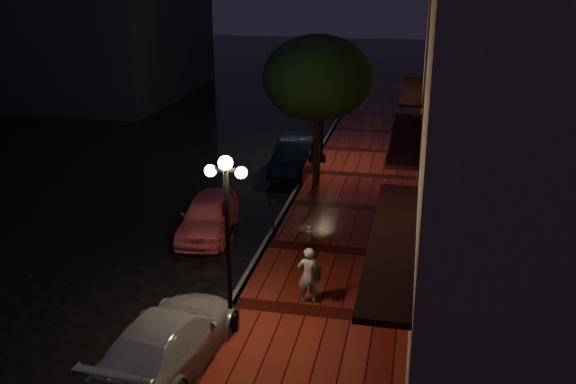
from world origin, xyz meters
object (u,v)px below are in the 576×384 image
Objects in this scene: pink_car at (208,216)px; navy_car at (295,156)px; parking_meter at (274,215)px; streetlamp_far at (322,107)px; woman_with_umbrella at (309,252)px; streetlamp_near at (228,235)px; silver_car at (169,340)px; street_tree at (318,80)px.

navy_car is (1.48, 7.07, 0.04)m from pink_car.
pink_car is 2.27m from parking_meter.
woman_with_umbrella is at bearing -82.75° from streetlamp_far.
parking_meter is (-0.20, 5.44, -1.66)m from streetlamp_near.
streetlamp_far is at bearing 67.98° from pink_car.
streetlamp_near reaches higher than navy_car.
streetlamp_near is at bearing -90.00° from streetlamp_far.
navy_car is at bearing -89.81° from woman_with_umbrella.
parking_meter is at bearing 92.07° from streetlamp_near.
streetlamp_far is at bearing 90.00° from streetlamp_near.
silver_car is at bearing -89.91° from navy_car.
street_tree is 6.97m from pink_car.
street_tree is 4.44× the size of parking_meter.
streetlamp_near is 5.69m from parking_meter.
streetlamp_near is at bearing -116.75° from silver_car.
streetlamp_far reaches higher than silver_car.
streetlamp_far is at bearing -87.80° from silver_car.
streetlamp_near is 11.12m from street_tree.
silver_car is 4.15m from woman_with_umbrella.
streetlamp_far is 3.44m from street_tree.
streetlamp_far is 8.90m from pink_car.
navy_car is (-0.95, 12.73, -1.90)m from streetlamp_near.
silver_car is (1.48, -7.15, 0.01)m from pink_car.
woman_with_umbrella is at bearing -81.99° from street_tree.
navy_car is at bearing 124.88° from street_tree.
street_tree reaches higher than woman_with_umbrella.
silver_car is (-0.95, -15.49, -1.93)m from streetlamp_far.
pink_car is 7.30m from silver_car.
pink_car is at bearing 113.28° from streetlamp_near.
silver_car is 3.54× the size of parking_meter.
parking_meter is at bearing -11.35° from pink_car.
streetlamp_near reaches higher than silver_car.
streetlamp_near is at bearing 34.39° from woman_with_umbrella.
streetlamp_far is 0.74× the size of street_tree.
silver_car reaches higher than pink_car.
streetlamp_near is 14.00m from streetlamp_far.
navy_car is 3.25× the size of parking_meter.
streetlamp_far is 1.11× the size of pink_car.
street_tree is 2.73× the size of woman_with_umbrella.
streetlamp_near is 1.11× the size of pink_car.
silver_car is (-0.95, -1.49, -1.93)m from streetlamp_near.
streetlamp_far is 1.02× the size of navy_car.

